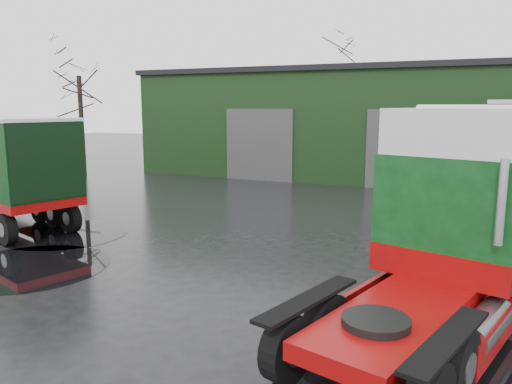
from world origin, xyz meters
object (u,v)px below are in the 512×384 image
warehouse (421,123)px  tree_left (80,104)px  hero_tractor (422,231)px  tree_back_a (336,99)px

warehouse → tree_left: 20.64m
hero_tractor → tree_left: bearing=160.3°
tree_left → tree_back_a: size_ratio=0.89×
warehouse → tree_back_a: (-8.00, 10.00, 1.59)m
hero_tractor → tree_back_a: bearing=122.9°
warehouse → hero_tractor: size_ratio=4.81×
hero_tractor → tree_left: 26.30m
tree_back_a → warehouse: bearing=-51.3°
warehouse → hero_tractor: (2.50, -23.00, -1.06)m
warehouse → tree_left: (-19.00, -8.00, 1.09)m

